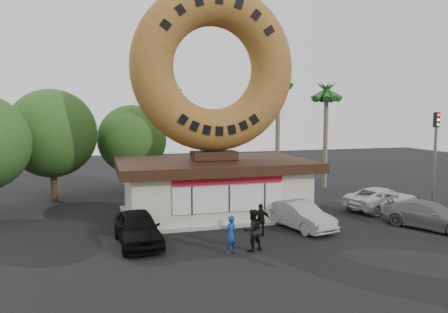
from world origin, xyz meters
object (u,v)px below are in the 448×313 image
at_px(donut_shop, 214,185).
at_px(street_lamp, 159,132).
at_px(giant_donut, 214,68).
at_px(car_silver, 300,215).
at_px(car_grey, 430,215).
at_px(car_black, 138,228).
at_px(car_white, 382,199).
at_px(traffic_signal, 435,147).
at_px(person_right, 261,220).
at_px(person_center, 252,230).
at_px(person_left, 231,235).

height_order(donut_shop, street_lamp, street_lamp).
xyz_separation_m(giant_donut, car_silver, (3.49, -4.34, -7.90)).
bearing_deg(street_lamp, car_grey, -53.77).
distance_m(giant_donut, street_lamp, 10.98).
distance_m(car_black, car_white, 15.55).
bearing_deg(car_black, car_silver, -1.21).
relative_size(giant_donut, car_black, 2.11).
distance_m(traffic_signal, person_right, 13.67).
relative_size(giant_donut, traffic_signal, 1.58).
height_order(car_silver, car_grey, car_silver).
distance_m(person_right, car_silver, 2.56).
bearing_deg(car_black, person_right, -6.96).
bearing_deg(car_black, car_grey, -9.62).
relative_size(donut_shop, person_right, 6.97).
bearing_deg(traffic_signal, giant_donut, 171.83).
xyz_separation_m(giant_donut, person_right, (1.03, -5.06, -7.80)).
relative_size(person_center, person_right, 1.15).
relative_size(traffic_signal, car_silver, 1.42).
height_order(person_left, car_white, person_left).
relative_size(car_grey, car_white, 0.94).
height_order(giant_donut, traffic_signal, giant_donut).
bearing_deg(street_lamp, car_black, -101.65).
height_order(car_black, car_grey, car_black).
height_order(street_lamp, car_white, street_lamp).
distance_m(person_right, car_white, 9.90).
height_order(donut_shop, giant_donut, giant_donut).
height_order(donut_shop, car_grey, donut_shop).
xyz_separation_m(street_lamp, traffic_signal, (15.86, -12.01, -0.61)).
xyz_separation_m(giant_donut, person_left, (-1.18, -7.17, -7.77)).
bearing_deg(donut_shop, car_grey, -31.74).
distance_m(street_lamp, person_center, 17.52).
bearing_deg(giant_donut, car_silver, -51.23).
xyz_separation_m(giant_donut, car_grey, (10.02, -6.22, -7.91)).
distance_m(car_black, car_silver, 8.40).
distance_m(person_center, car_grey, 10.22).
distance_m(person_left, car_grey, 11.25).
bearing_deg(person_right, traffic_signal, -154.33).
bearing_deg(car_white, traffic_signal, -109.83).
height_order(street_lamp, car_silver, street_lamp).
relative_size(traffic_signal, person_center, 3.29).
height_order(giant_donut, car_black, giant_donut).
xyz_separation_m(donut_shop, person_left, (-1.18, -7.15, -0.93)).
height_order(person_right, car_white, person_right).
relative_size(person_center, car_black, 0.40).
distance_m(donut_shop, traffic_signal, 14.30).
relative_size(street_lamp, person_center, 4.33).
distance_m(street_lamp, person_right, 15.77).
xyz_separation_m(giant_donut, car_black, (-4.90, -4.75, -7.83)).
xyz_separation_m(street_lamp, car_grey, (11.88, -16.22, -3.79)).
distance_m(giant_donut, car_silver, 9.67).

